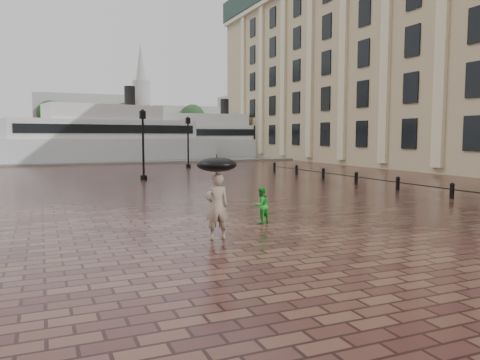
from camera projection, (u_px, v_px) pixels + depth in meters
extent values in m
plane|color=#331817|center=(139.00, 218.00, 16.14)|extent=(300.00, 300.00, 0.00)
plane|color=#454F54|center=(56.00, 149.00, 100.42)|extent=(240.00, 240.00, 0.00)
cube|color=slate|center=(76.00, 165.00, 45.45)|extent=(80.00, 0.60, 0.30)
cube|color=#4C4C47|center=(50.00, 141.00, 162.62)|extent=(300.00, 60.00, 2.00)
cube|color=#9A9692|center=(82.00, 117.00, 156.60)|extent=(30.00, 22.00, 14.00)
cube|color=#9A9692|center=(183.00, 123.00, 170.38)|extent=(25.00, 22.00, 11.00)
cube|color=#9A9692|center=(269.00, 117.00, 183.79)|extent=(35.00, 22.00, 16.00)
cylinder|color=#9A9692|center=(142.00, 110.00, 164.11)|extent=(6.00, 6.00, 20.00)
cone|color=#9A9692|center=(141.00, 69.00, 162.79)|extent=(5.00, 5.00, 18.00)
cylinder|color=#2D2119|center=(51.00, 132.00, 142.18)|extent=(1.00, 1.00, 8.00)
sphere|color=#1B3719|center=(51.00, 114.00, 141.66)|extent=(8.00, 8.00, 8.00)
cylinder|color=#2D2119|center=(126.00, 132.00, 150.95)|extent=(1.00, 1.00, 8.00)
sphere|color=#1B3719|center=(126.00, 115.00, 150.43)|extent=(8.00, 8.00, 8.00)
cylinder|color=#2D2119|center=(193.00, 132.00, 159.72)|extent=(1.00, 1.00, 8.00)
sphere|color=#1B3719|center=(193.00, 116.00, 159.20)|extent=(8.00, 8.00, 8.00)
cylinder|color=#2D2119|center=(253.00, 133.00, 168.49)|extent=(1.00, 1.00, 8.00)
sphere|color=#1B3719|center=(253.00, 117.00, 167.97)|extent=(8.00, 8.00, 8.00)
cylinder|color=#2D2119|center=(307.00, 133.00, 177.26)|extent=(1.00, 1.00, 8.00)
sphere|color=#1B3719|center=(307.00, 118.00, 176.74)|extent=(8.00, 8.00, 8.00)
cylinder|color=black|center=(452.00, 192.00, 21.11)|extent=(0.20, 0.20, 0.60)
sphere|color=black|center=(452.00, 185.00, 21.08)|extent=(0.22, 0.22, 0.22)
cylinder|color=black|center=(398.00, 185.00, 24.32)|extent=(0.20, 0.20, 0.60)
sphere|color=black|center=(398.00, 178.00, 24.29)|extent=(0.22, 0.22, 0.22)
cylinder|color=black|center=(356.00, 179.00, 27.52)|extent=(0.20, 0.20, 0.60)
sphere|color=black|center=(356.00, 173.00, 27.49)|extent=(0.22, 0.22, 0.22)
cylinder|color=black|center=(323.00, 174.00, 30.73)|extent=(0.20, 0.20, 0.60)
sphere|color=black|center=(323.00, 170.00, 30.70)|extent=(0.22, 0.22, 0.22)
cylinder|color=black|center=(296.00, 171.00, 33.94)|extent=(0.20, 0.20, 0.60)
sphere|color=black|center=(297.00, 166.00, 33.91)|extent=(0.22, 0.22, 0.22)
cylinder|color=black|center=(274.00, 168.00, 37.14)|extent=(0.20, 0.20, 0.60)
sphere|color=black|center=(274.00, 164.00, 37.11)|extent=(0.22, 0.22, 0.22)
cylinder|color=black|center=(144.00, 178.00, 30.12)|extent=(0.44, 0.44, 0.30)
cylinder|color=black|center=(143.00, 149.00, 29.95)|extent=(0.14, 0.14, 4.00)
cube|color=black|center=(143.00, 115.00, 29.74)|extent=(0.35, 0.35, 0.50)
sphere|color=beige|center=(143.00, 115.00, 29.74)|extent=(0.28, 0.28, 0.28)
cylinder|color=black|center=(188.00, 166.00, 41.62)|extent=(0.44, 0.44, 0.30)
cylinder|color=black|center=(188.00, 145.00, 41.44)|extent=(0.14, 0.14, 4.00)
cube|color=black|center=(188.00, 121.00, 41.24)|extent=(0.35, 0.35, 0.50)
sphere|color=beige|center=(188.00, 121.00, 41.24)|extent=(0.28, 0.28, 0.28)
imported|color=gray|center=(217.00, 206.00, 12.74)|extent=(0.69, 0.48, 1.82)
imported|color=green|center=(261.00, 205.00, 15.12)|extent=(0.69, 0.62, 1.18)
cube|color=silver|center=(105.00, 149.00, 53.87)|extent=(27.07, 11.37, 2.53)
cube|color=silver|center=(104.00, 129.00, 53.65)|extent=(21.74, 9.51, 2.11)
cube|color=silver|center=(104.00, 113.00, 53.47)|extent=(13.35, 7.24, 1.69)
cylinder|color=black|center=(130.00, 97.00, 55.07)|extent=(1.26, 1.26, 2.53)
cube|color=black|center=(112.00, 129.00, 51.35)|extent=(19.65, 4.03, 0.95)
cube|color=black|center=(97.00, 129.00, 55.94)|extent=(19.65, 4.03, 0.95)
cube|color=silver|center=(204.00, 148.00, 64.86)|extent=(24.70, 8.76, 2.32)
cube|color=silver|center=(204.00, 132.00, 64.66)|extent=(19.81, 7.39, 1.93)
cube|color=silver|center=(204.00, 120.00, 64.50)|extent=(12.06, 5.85, 1.55)
cylinder|color=black|center=(225.00, 107.00, 65.12)|extent=(1.16, 1.16, 2.32)
cube|color=black|center=(208.00, 132.00, 62.21)|extent=(18.24, 2.38, 0.87)
cube|color=black|center=(201.00, 133.00, 67.11)|extent=(18.24, 2.38, 0.87)
cylinder|color=black|center=(217.00, 183.00, 12.68)|extent=(0.02, 0.02, 0.95)
ellipsoid|color=black|center=(217.00, 165.00, 12.64)|extent=(1.10, 1.10, 0.39)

